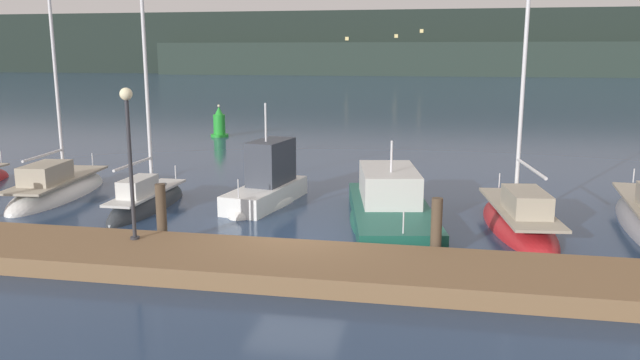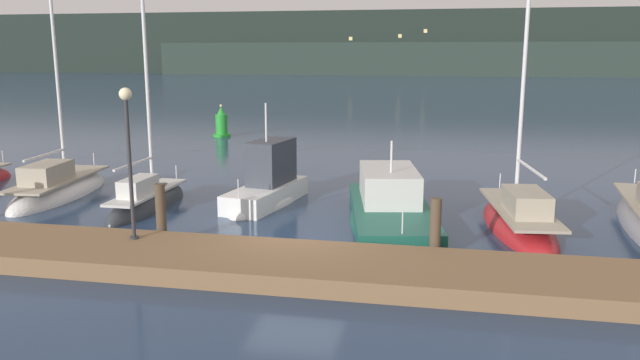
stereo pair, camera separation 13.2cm
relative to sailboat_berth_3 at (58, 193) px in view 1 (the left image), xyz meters
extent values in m
plane|color=navy|center=(10.02, -4.42, -0.13)|extent=(400.00, 400.00, 0.00)
cube|color=brown|center=(10.02, -6.34, 0.09)|extent=(43.86, 2.80, 0.45)
cylinder|color=#4C3D2D|center=(6.31, -4.69, 0.72)|extent=(0.28, 0.28, 1.70)
cylinder|color=#4C3D2D|center=(13.74, -4.69, 0.69)|extent=(0.28, 0.28, 1.64)
cylinder|color=silver|center=(-4.56, 2.96, 0.72)|extent=(0.04, 0.04, 0.50)
ellipsoid|color=white|center=(-0.01, 0.06, -0.13)|extent=(2.39, 6.39, 1.47)
cube|color=#A39984|center=(-0.01, 0.06, 0.51)|extent=(2.01, 5.37, 0.08)
cube|color=#A39984|center=(0.06, -0.69, 0.88)|extent=(1.27, 2.09, 0.67)
cylinder|color=silver|center=(-0.05, 0.55, 4.81)|extent=(0.12, 0.12, 8.61)
cylinder|color=silver|center=(0.07, -0.74, 1.53)|extent=(0.33, 2.60, 0.09)
cylinder|color=silver|center=(-0.27, 2.92, 0.76)|extent=(0.04, 0.04, 0.50)
ellipsoid|color=#2D3338|center=(4.08, -1.06, -0.13)|extent=(1.23, 5.06, 1.48)
cube|color=silver|center=(4.08, -1.06, 0.44)|extent=(1.04, 4.25, 0.08)
cube|color=silver|center=(4.07, -1.67, 0.76)|extent=(0.73, 1.62, 0.57)
cylinder|color=silver|center=(4.08, -0.66, 3.88)|extent=(0.12, 0.12, 6.89)
cylinder|color=silver|center=(4.07, -1.88, 1.55)|extent=(0.11, 2.45, 0.09)
cylinder|color=silver|center=(4.10, 1.26, 0.69)|extent=(0.04, 0.04, 0.50)
ellipsoid|color=white|center=(7.85, 0.31, -0.13)|extent=(2.32, 4.89, 1.26)
cube|color=white|center=(7.85, 0.31, 0.20)|extent=(2.12, 4.40, 0.66)
cube|color=#333842|center=(7.93, 0.77, 1.30)|extent=(1.38, 2.21, 1.53)
cube|color=black|center=(8.10, 1.69, 1.53)|extent=(0.95, 0.44, 0.68)
cylinder|color=silver|center=(7.87, 0.40, 2.72)|extent=(0.07, 0.07, 1.32)
cylinder|color=silver|center=(7.51, -1.64, 0.83)|extent=(0.04, 0.04, 0.60)
ellipsoid|color=#195647|center=(12.32, -1.21, -0.13)|extent=(3.84, 7.74, 0.97)
cube|color=#195647|center=(12.32, -1.21, 0.14)|extent=(3.51, 6.97, 0.55)
cube|color=silver|center=(12.19, -0.48, 0.92)|extent=(2.29, 3.52, 1.01)
cube|color=black|center=(11.92, 0.98, 1.07)|extent=(1.54, 0.49, 0.46)
cylinder|color=silver|center=(12.30, -1.06, 1.92)|extent=(0.07, 0.07, 0.99)
cylinder|color=silver|center=(12.89, -4.26, 0.72)|extent=(0.04, 0.04, 0.60)
ellipsoid|color=red|center=(16.16, -1.16, -0.13)|extent=(2.47, 6.33, 1.11)
cube|color=#A39984|center=(16.16, -1.16, 0.50)|extent=(2.07, 5.32, 0.08)
cube|color=#A39984|center=(16.25, -1.89, 0.87)|extent=(1.27, 2.09, 0.65)
cylinder|color=silver|center=(16.10, -0.67, 4.44)|extent=(0.12, 0.12, 7.88)
cylinder|color=silver|center=(16.28, -2.13, 1.89)|extent=(0.45, 2.94, 0.09)
cylinder|color=silver|center=(15.81, 1.66, 0.75)|extent=(0.04, 0.04, 0.50)
cylinder|color=silver|center=(20.53, 3.19, 0.80)|extent=(0.04, 0.04, 0.50)
cylinder|color=green|center=(0.16, 16.87, -0.05)|extent=(1.10, 1.10, 0.16)
cylinder|color=green|center=(0.16, 16.87, 0.64)|extent=(0.73, 0.73, 1.22)
cone|color=green|center=(0.16, 16.87, 1.50)|extent=(0.51, 0.51, 0.50)
sphere|color=#F9EAB7|center=(0.16, 16.87, 1.80)|extent=(0.16, 0.16, 0.16)
cylinder|color=#2D2D33|center=(6.04, -5.74, 0.35)|extent=(0.24, 0.24, 0.06)
cylinder|color=#2D2D33|center=(6.04, -5.74, 2.15)|extent=(0.10, 0.10, 3.55)
sphere|color=#F9EAB7|center=(6.04, -5.74, 4.06)|extent=(0.32, 0.32, 0.32)
cube|color=#1E2823|center=(10.02, 133.40, 7.15)|extent=(240.00, 16.00, 14.57)
cube|color=#26332C|center=(20.28, 123.40, 3.50)|extent=(144.00, 10.00, 7.27)
cube|color=#F4DB8C|center=(-30.46, 125.35, 5.67)|extent=(0.80, 0.10, 0.80)
cube|color=#F4DB8C|center=(-19.43, 125.35, 5.40)|extent=(0.80, 0.10, 0.80)
cube|color=#F4DB8C|center=(3.25, 125.35, 8.60)|extent=(0.80, 0.10, 0.80)
cube|color=#F4DB8C|center=(15.82, 125.35, 5.95)|extent=(0.80, 0.10, 0.80)
cube|color=#F4DB8C|center=(-17.47, 125.35, 3.50)|extent=(0.80, 0.10, 0.80)
cube|color=#F4DB8C|center=(-6.54, 125.35, 3.05)|extent=(0.80, 0.10, 0.80)
cube|color=#F4DB8C|center=(-8.03, 125.35, 8.06)|extent=(0.80, 0.10, 0.80)
cube|color=#F4DB8C|center=(-27.35, 125.35, 2.51)|extent=(0.80, 0.10, 0.80)
cube|color=#F4DB8C|center=(29.02, 125.35, 3.78)|extent=(0.80, 0.10, 0.80)
cube|color=#F4DB8C|center=(8.92, 125.35, 9.67)|extent=(0.80, 0.10, 0.80)
cube|color=#F4DB8C|center=(-1.15, 125.35, 3.66)|extent=(0.80, 0.10, 0.80)
cube|color=#F4DB8C|center=(-13.80, 125.35, 5.45)|extent=(0.80, 0.10, 0.80)
cube|color=#F4DB8C|center=(15.02, 125.35, 3.97)|extent=(0.80, 0.10, 0.80)
camera|label=1|loc=(13.72, -20.12, 5.09)|focal=35.00mm
camera|label=2|loc=(13.85, -20.09, 5.09)|focal=35.00mm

